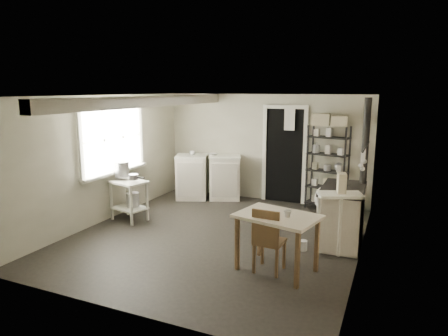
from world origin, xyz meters
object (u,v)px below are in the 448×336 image
at_px(chair, 270,236).
at_px(flour_sack, 326,200).
at_px(prep_table, 129,199).
at_px(base_cabinets, 208,178).
at_px(shelf_rack, 328,163).
at_px(stove, 342,216).
at_px(work_table, 277,244).
at_px(stockpot, 122,169).

height_order(chair, flour_sack, chair).
bearing_deg(prep_table, base_cabinets, 71.10).
bearing_deg(shelf_rack, stove, -61.93).
xyz_separation_m(base_cabinets, flour_sack, (2.58, 0.01, -0.22)).
distance_m(prep_table, stove, 3.78).
bearing_deg(flour_sack, prep_table, -148.64).
distance_m(stove, work_table, 1.53).
bearing_deg(stockpot, prep_table, -16.89).
bearing_deg(stove, flour_sack, 106.77).
bearing_deg(shelf_rack, flour_sack, -70.16).
xyz_separation_m(base_cabinets, shelf_rack, (2.55, 0.20, 0.49)).
relative_size(prep_table, chair, 0.83).
bearing_deg(stockpot, work_table, -17.07).
relative_size(shelf_rack, flour_sack, 3.22).
bearing_deg(chair, work_table, 31.42).
distance_m(prep_table, shelf_rack, 3.93).
bearing_deg(work_table, stove, 64.79).
relative_size(stove, work_table, 1.12).
distance_m(stockpot, base_cabinets, 2.15).
bearing_deg(stove, stockpot, -175.54).
xyz_separation_m(stove, flour_sack, (-0.50, 1.56, -0.20)).
distance_m(prep_table, base_cabinets, 2.09).
distance_m(stove, flour_sack, 1.65).
bearing_deg(flour_sack, base_cabinets, -179.76).
bearing_deg(flour_sack, stockpot, -150.63).
xyz_separation_m(stockpot, shelf_rack, (3.40, 2.12, 0.01)).
relative_size(prep_table, shelf_rack, 0.44).
xyz_separation_m(stockpot, stove, (3.93, 0.38, -0.50)).
distance_m(prep_table, work_table, 3.25).
xyz_separation_m(stockpot, flour_sack, (3.43, 1.93, -0.70)).
height_order(stockpot, shelf_rack, shelf_rack).
xyz_separation_m(base_cabinets, work_table, (2.43, -2.93, -0.08)).
bearing_deg(stove, work_table, -116.21).
xyz_separation_m(work_table, chair, (-0.09, -0.05, 0.10)).
xyz_separation_m(work_table, flour_sack, (0.15, 2.94, -0.14)).
height_order(stockpot, stove, stockpot).
xyz_separation_m(stove, work_table, (-0.65, -1.38, -0.06)).
height_order(stockpot, flour_sack, stockpot).
distance_m(prep_table, flour_sack, 3.82).
bearing_deg(base_cabinets, flour_sack, -21.71).
height_order(shelf_rack, flour_sack, shelf_rack).
bearing_deg(shelf_rack, base_cabinets, -164.26).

